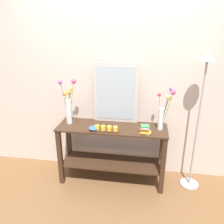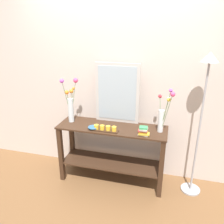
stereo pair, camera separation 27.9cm
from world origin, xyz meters
TOP-DOWN VIEW (x-y plane):
  - ground_plane at (0.00, 0.00)m, footprint 7.00×6.00m
  - wall_back at (0.00, 0.34)m, footprint 6.40×0.08m
  - console_table at (0.00, 0.00)m, footprint 1.37×0.43m
  - mirror_leaning at (0.02, 0.18)m, footprint 0.57×0.03m
  - tall_vase_left at (-0.56, 0.02)m, footprint 0.19×0.20m
  - vase_right at (0.61, 0.01)m, footprint 0.19×0.24m
  - candle_tray at (-0.05, -0.13)m, footprint 0.32×0.09m
  - decorative_bowl at (-0.21, -0.13)m, footprint 0.13×0.13m
  - book_stack at (0.41, -0.14)m, footprint 0.14×0.10m
  - floor_lamp at (1.03, 0.04)m, footprint 0.24×0.24m

SIDE VIEW (x-z plane):
  - ground_plane at x=0.00m, z-range -0.02..0.00m
  - console_table at x=0.00m, z-range 0.10..0.89m
  - decorative_bowl at x=-0.21m, z-range 0.79..0.83m
  - candle_tray at x=-0.05m, z-range 0.78..0.85m
  - book_stack at x=0.41m, z-range 0.79..0.89m
  - vase_right at x=0.61m, z-range 0.74..1.28m
  - tall_vase_left at x=-0.56m, z-range 0.75..1.34m
  - floor_lamp at x=1.03m, z-range 0.30..2.03m
  - mirror_leaning at x=0.02m, z-range 0.79..1.56m
  - wall_back at x=0.00m, z-range 0.00..2.70m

